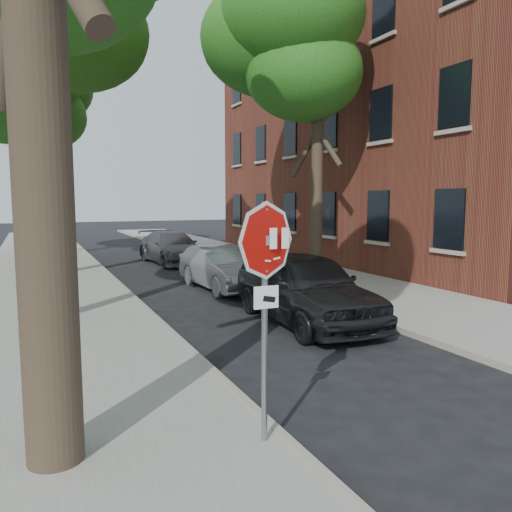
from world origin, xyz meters
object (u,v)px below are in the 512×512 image
at_px(apartment_building, 421,94).
at_px(tree_mid_b, 38,41).
at_px(car_a, 306,287).
at_px(tree_far, 29,102).
at_px(tree_right, 316,64).
at_px(car_b, 222,268).
at_px(car_c, 172,247).
at_px(stop_sign, 266,276).

bearing_deg(apartment_building, tree_mid_b, 179.57).
xyz_separation_m(tree_mid_b, car_a, (5.02, -9.30, -7.20)).
bearing_deg(tree_mid_b, tree_far, 92.44).
bearing_deg(tree_right, car_b, -170.23).
relative_size(apartment_building, car_c, 4.27).
distance_m(tree_far, car_a, 18.29).
bearing_deg(car_a, tree_far, 110.09).
bearing_deg(car_b, tree_far, 110.41).
relative_size(apartment_building, tree_far, 2.17).
bearing_deg(car_a, tree_mid_b, 120.38).
bearing_deg(tree_far, tree_right, -51.66).
bearing_deg(car_a, tree_right, 59.40).
bearing_deg(car_a, apartment_building, 40.82).
height_order(stop_sign, car_c, stop_sign).
bearing_deg(stop_sign, car_a, 55.78).
bearing_deg(tree_far, car_a, -71.90).
xyz_separation_m(stop_sign, car_c, (3.30, 16.34, -1.26)).
bearing_deg(tree_right, tree_far, 128.34).
bearing_deg(apartment_building, tree_right, -154.13).
height_order(tree_mid_b, car_c, tree_mid_b).
bearing_deg(tree_mid_b, car_c, 23.57).
distance_m(tree_far, car_b, 14.27).
height_order(apartment_building, tree_right, apartment_building).
relative_size(apartment_building, tree_right, 2.17).
xyz_separation_m(tree_right, car_c, (-3.38, 6.20, -6.53)).
distance_m(tree_mid_b, car_a, 12.78).
xyz_separation_m(stop_sign, car_b, (3.04, 9.51, -1.29)).
relative_size(tree_mid_b, tree_far, 1.11).
xyz_separation_m(tree_mid_b, car_c, (5.02, 2.19, -7.31)).
distance_m(stop_sign, car_c, 16.72).
bearing_deg(car_c, car_b, -96.58).
relative_size(apartment_building, car_a, 4.30).
relative_size(apartment_building, tree_mid_b, 1.95).
bearing_deg(car_a, stop_sign, -122.22).
relative_size(tree_right, car_b, 2.32).
relative_size(tree_mid_b, tree_right, 1.11).
relative_size(tree_mid_b, car_a, 2.21).
bearing_deg(car_b, car_c, 84.71).
bearing_deg(tree_far, stop_sign, -84.54).
height_order(stop_sign, car_b, stop_sign).
relative_size(tree_mid_b, car_c, 2.19).
relative_size(tree_right, car_c, 1.97).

